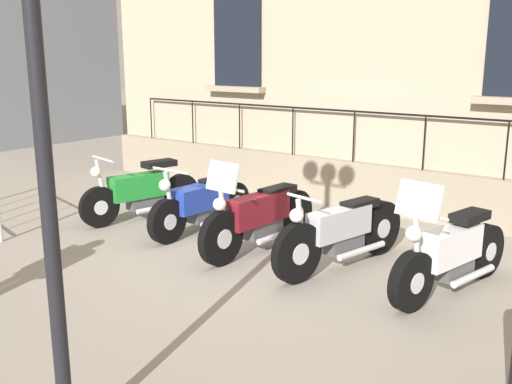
{
  "coord_description": "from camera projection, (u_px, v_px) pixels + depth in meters",
  "views": [
    {
      "loc": [
        6.02,
        4.35,
        2.53
      ],
      "look_at": [
        0.16,
        0.0,
        0.8
      ],
      "focal_mm": 40.66,
      "sensor_mm": 36.0,
      "label": 1
    }
  ],
  "objects": [
    {
      "name": "building_facade",
      "position": [
        369.0,
        30.0,
        9.44
      ],
      "size": [
        0.82,
        11.36,
        6.08
      ],
      "color": "tan",
      "rests_on": "ground_plane"
    },
    {
      "name": "motorcycle_blue",
      "position": [
        202.0,
        204.0,
        8.42
      ],
      "size": [
        2.02,
        0.69,
        1.02
      ],
      "color": "black",
      "rests_on": "ground_plane"
    },
    {
      "name": "motorcycle_white",
      "position": [
        451.0,
        255.0,
        6.24
      ],
      "size": [
        2.06,
        0.75,
        1.33
      ],
      "color": "black",
      "rests_on": "ground_plane"
    },
    {
      "name": "motorcycle_green",
      "position": [
        141.0,
        192.0,
        9.09
      ],
      "size": [
        2.05,
        0.8,
        1.05
      ],
      "color": "black",
      "rests_on": "ground_plane"
    },
    {
      "name": "motorcycle_maroon",
      "position": [
        260.0,
        217.0,
        7.59
      ],
      "size": [
        2.17,
        0.58,
        1.28
      ],
      "color": "black",
      "rests_on": "ground_plane"
    },
    {
      "name": "ground_plane",
      "position": [
        263.0,
        247.0,
        7.81
      ],
      "size": [
        60.0,
        60.0,
        0.0
      ],
      "primitive_type": "plane",
      "color": "gray"
    },
    {
      "name": "motorcycle_silver",
      "position": [
        341.0,
        233.0,
        6.99
      ],
      "size": [
        2.19,
        0.72,
        0.99
      ],
      "color": "black",
      "rests_on": "ground_plane"
    }
  ]
}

